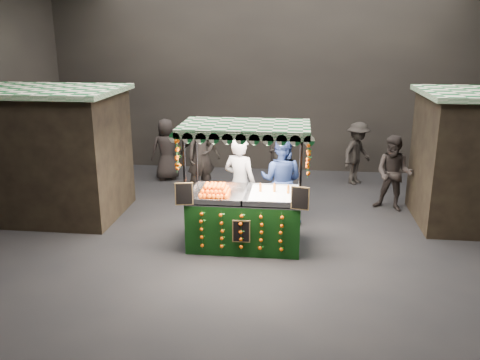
# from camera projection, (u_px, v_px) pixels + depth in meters

# --- Properties ---
(ground) EXTENTS (12.00, 12.00, 0.00)m
(ground) POSITION_uv_depth(u_px,v_px,m) (261.00, 242.00, 9.09)
(ground) COLOR black
(ground) RESTS_ON ground
(market_hall) EXTENTS (12.10, 10.10, 5.05)m
(market_hall) POSITION_uv_depth(u_px,v_px,m) (264.00, 50.00, 8.12)
(market_hall) COLOR black
(market_hall) RESTS_ON ground
(neighbour_stall_left) EXTENTS (3.00, 2.20, 2.60)m
(neighbour_stall_left) POSITION_uv_depth(u_px,v_px,m) (49.00, 152.00, 10.15)
(neighbour_stall_left) COLOR black
(neighbour_stall_left) RESTS_ON ground
(juice_stall) EXTENTS (2.25, 1.32, 2.18)m
(juice_stall) POSITION_uv_depth(u_px,v_px,m) (245.00, 209.00, 8.77)
(juice_stall) COLOR black
(juice_stall) RESTS_ON ground
(vendor_grey) EXTENTS (0.77, 0.64, 1.79)m
(vendor_grey) POSITION_uv_depth(u_px,v_px,m) (240.00, 183.00, 9.51)
(vendor_grey) COLOR slate
(vendor_grey) RESTS_ON ground
(vendor_blue) EXTENTS (0.98, 0.83, 1.76)m
(vendor_blue) POSITION_uv_depth(u_px,v_px,m) (281.00, 180.00, 9.77)
(vendor_blue) COLOR navy
(vendor_blue) RESTS_ON ground
(shopper_0) EXTENTS (0.80, 0.73, 1.83)m
(shopper_0) POSITION_uv_depth(u_px,v_px,m) (201.00, 156.00, 11.46)
(shopper_0) COLOR black
(shopper_0) RESTS_ON ground
(shopper_1) EXTENTS (0.96, 0.87, 1.61)m
(shopper_1) POSITION_uv_depth(u_px,v_px,m) (394.00, 173.00, 10.51)
(shopper_1) COLOR #2B2523
(shopper_1) RESTS_ON ground
(shopper_2) EXTENTS (1.08, 0.64, 1.73)m
(shopper_2) POSITION_uv_depth(u_px,v_px,m) (200.00, 155.00, 11.76)
(shopper_2) COLOR #2D2925
(shopper_2) RESTS_ON ground
(shopper_3) EXTENTS (1.08, 1.14, 1.55)m
(shopper_3) POSITION_uv_depth(u_px,v_px,m) (357.00, 153.00, 12.35)
(shopper_3) COLOR black
(shopper_3) RESTS_ON ground
(shopper_4) EXTENTS (0.91, 0.79, 1.57)m
(shopper_4) POSITION_uv_depth(u_px,v_px,m) (166.00, 149.00, 12.71)
(shopper_4) COLOR black
(shopper_4) RESTS_ON ground
(shopper_6) EXTENTS (0.63, 0.70, 1.60)m
(shopper_6) POSITION_uv_depth(u_px,v_px,m) (277.00, 153.00, 12.21)
(shopper_6) COLOR #2B2623
(shopper_6) RESTS_ON ground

